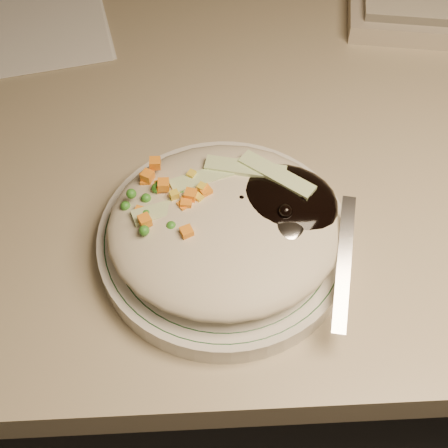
{
  "coord_description": "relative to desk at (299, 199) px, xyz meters",
  "views": [
    {
      "loc": [
        -0.12,
        0.87,
        1.19
      ],
      "look_at": [
        -0.11,
        1.17,
        0.78
      ],
      "focal_mm": 50.0,
      "sensor_mm": 36.0,
      "label": 1
    }
  ],
  "objects": [
    {
      "name": "meal",
      "position": [
        -0.11,
        -0.21,
        0.24
      ],
      "size": [
        0.2,
        0.19,
        0.05
      ],
      "color": "#BFB69B",
      "rests_on": "plate"
    },
    {
      "name": "plate_rim",
      "position": [
        -0.11,
        -0.21,
        0.22
      ],
      "size": [
        0.2,
        0.2,
        0.0
      ],
      "color": "#144723",
      "rests_on": "plate"
    },
    {
      "name": "desk",
      "position": [
        0.0,
        0.0,
        0.0
      ],
      "size": [
        1.4,
        0.7,
        0.74
      ],
      "color": "tan",
      "rests_on": "ground"
    },
    {
      "name": "plate",
      "position": [
        -0.11,
        -0.21,
        0.21
      ],
      "size": [
        0.21,
        0.21,
        0.02
      ],
      "primitive_type": "cylinder",
      "color": "silver",
      "rests_on": "desk"
    }
  ]
}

